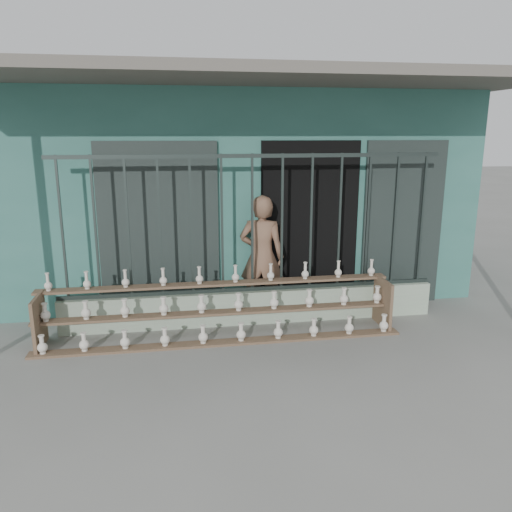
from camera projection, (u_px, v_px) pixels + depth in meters
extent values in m
plane|color=slate|center=(271.00, 365.00, 5.53)|extent=(60.00, 60.00, 0.00)
cube|color=#31685E|center=(227.00, 183.00, 9.26)|extent=(7.00, 5.00, 3.20)
cube|color=black|center=(309.00, 226.00, 7.12)|extent=(1.40, 0.12, 2.40)
cube|color=black|center=(159.00, 231.00, 6.75)|extent=(1.60, 0.08, 2.40)
cube|color=black|center=(402.00, 224.00, 7.30)|extent=(1.20, 0.08, 2.40)
cube|color=#59544C|center=(253.00, 76.00, 5.92)|extent=(7.40, 2.00, 0.12)
cube|color=#9BAF96|center=(252.00, 306.00, 6.72)|extent=(5.00, 0.20, 0.45)
cube|color=#283330|center=(62.00, 230.00, 6.08)|extent=(0.03, 0.03, 1.80)
cube|color=#283330|center=(95.00, 229.00, 6.14)|extent=(0.03, 0.03, 1.80)
cube|color=#283330|center=(128.00, 228.00, 6.20)|extent=(0.03, 0.03, 1.80)
cube|color=#283330|center=(160.00, 227.00, 6.26)|extent=(0.03, 0.03, 1.80)
cube|color=#283330|center=(191.00, 226.00, 6.32)|extent=(0.03, 0.03, 1.80)
cube|color=#283330|center=(222.00, 225.00, 6.39)|extent=(0.03, 0.03, 1.80)
cube|color=#283330|center=(252.00, 224.00, 6.45)|extent=(0.03, 0.03, 1.80)
cube|color=#283330|center=(282.00, 223.00, 6.51)|extent=(0.03, 0.03, 1.80)
cube|color=#283330|center=(311.00, 223.00, 6.57)|extent=(0.03, 0.03, 1.80)
cube|color=#283330|center=(339.00, 222.00, 6.63)|extent=(0.03, 0.03, 1.80)
cube|color=#283330|center=(367.00, 221.00, 6.69)|extent=(0.03, 0.03, 1.80)
cube|color=#283330|center=(395.00, 220.00, 6.75)|extent=(0.03, 0.03, 1.80)
cube|color=#283330|center=(422.00, 219.00, 6.82)|extent=(0.03, 0.03, 1.80)
cube|color=#283330|center=(252.00, 156.00, 6.24)|extent=(5.00, 0.04, 0.05)
cube|color=#283330|center=(252.00, 289.00, 6.66)|extent=(5.00, 0.04, 0.05)
cube|color=brown|center=(222.00, 343.00, 6.07)|extent=(4.50, 0.18, 0.03)
cube|color=brown|center=(220.00, 312.00, 6.24)|extent=(4.50, 0.18, 0.03)
cube|color=brown|center=(218.00, 284.00, 6.41)|extent=(4.50, 0.18, 0.03)
cube|color=brown|center=(39.00, 322.00, 5.90)|extent=(0.04, 0.55, 0.64)
cube|color=brown|center=(383.00, 303.00, 6.57)|extent=(0.04, 0.55, 0.64)
imported|color=brown|center=(262.00, 257.00, 6.85)|extent=(0.72, 0.59, 1.70)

